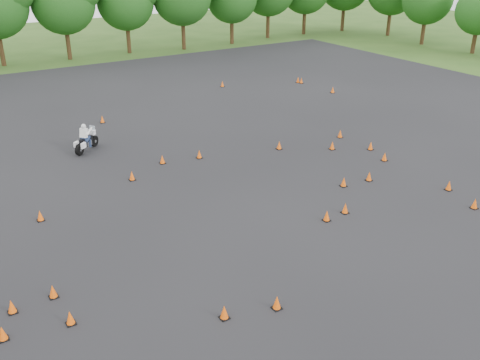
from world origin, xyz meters
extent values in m
plane|color=#2D5119|center=(0.00, 0.00, 0.00)|extent=(140.00, 140.00, 0.00)
plane|color=black|center=(0.00, 6.00, 0.01)|extent=(62.00, 62.00, 0.00)
cone|color=#FF5D0A|center=(-8.83, -0.20, 0.23)|extent=(0.26, 0.26, 0.45)
cone|color=#FF5D0A|center=(8.14, 7.10, 0.23)|extent=(0.26, 0.26, 0.45)
cone|color=#FF5D0A|center=(16.14, 20.60, 0.23)|extent=(0.26, 0.26, 0.45)
cone|color=#FF5D0A|center=(16.42, 16.55, 0.23)|extent=(0.26, 0.26, 0.45)
cone|color=#FF5D0A|center=(-3.12, 9.10, 0.23)|extent=(0.26, 0.26, 0.45)
cone|color=#FF5D0A|center=(-7.99, 7.19, 0.23)|extent=(0.26, 0.26, 0.45)
cone|color=#FF5D0A|center=(-10.73, 0.15, 0.23)|extent=(0.26, 0.26, 0.45)
cone|color=#FF5D0A|center=(9.88, 8.39, 0.23)|extent=(0.26, 0.26, 0.45)
cone|color=#FF5D0A|center=(6.79, 2.81, 0.23)|extent=(0.26, 0.26, 0.45)
cone|color=#FF5D0A|center=(9.39, 4.28, 0.23)|extent=(0.26, 0.26, 0.45)
cone|color=#FF5D0A|center=(1.09, 9.93, 0.23)|extent=(0.26, 0.26, 0.45)
cone|color=#FF5D0A|center=(-1.32, 18.81, 0.23)|extent=(0.26, 0.26, 0.45)
cone|color=#FF5D0A|center=(5.60, 8.73, 0.23)|extent=(0.26, 0.26, 0.45)
cone|color=#FF5D0A|center=(10.07, 22.75, 0.23)|extent=(0.26, 0.26, 0.45)
cone|color=#FF5D0A|center=(3.43, 0.85, 0.23)|extent=(0.26, 0.26, 0.45)
cone|color=#FF5D0A|center=(16.25, 20.28, 0.23)|extent=(0.26, 0.26, 0.45)
cone|color=#FF5D0A|center=(-2.97, -2.97, 0.23)|extent=(0.26, 0.26, 0.45)
cone|color=#FF5D0A|center=(-4.65, -2.49, 0.23)|extent=(0.26, 0.26, 0.45)
cone|color=#FF5D0A|center=(-8.93, 1.47, 0.23)|extent=(0.26, 0.26, 0.45)
cone|color=#FF5D0A|center=(-10.25, 1.35, 0.23)|extent=(0.26, 0.26, 0.45)
cone|color=#FF5D0A|center=(9.21, -0.01, 0.23)|extent=(0.26, 0.26, 0.45)
cone|color=#FF5D0A|center=(8.59, -1.87, 0.23)|extent=(0.26, 0.26, 0.45)
cone|color=#FF5D0A|center=(9.94, 5.89, 0.23)|extent=(0.26, 0.26, 0.45)
cone|color=#FF5D0A|center=(5.26, 2.97, 0.23)|extent=(0.26, 0.26, 0.45)
cone|color=#FF5D0A|center=(-0.94, 10.29, 0.23)|extent=(0.26, 0.26, 0.45)
cone|color=#FF5D0A|center=(2.29, 0.73, 0.23)|extent=(0.26, 0.26, 0.45)
camera|label=1|loc=(-11.44, -14.24, 10.86)|focal=40.00mm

